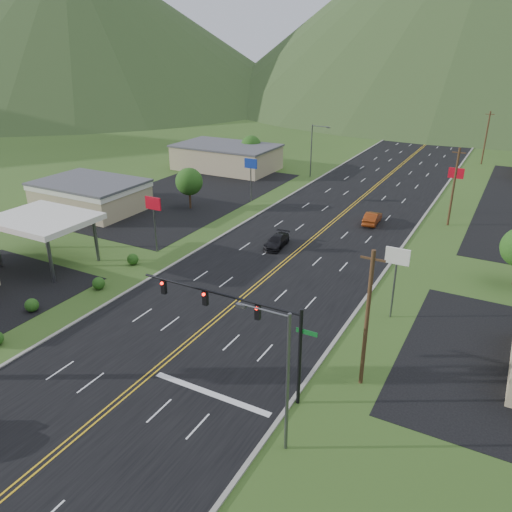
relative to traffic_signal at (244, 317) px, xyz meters
The scene contains 21 objects.
ground 16.32m from the traffic_signal, 114.86° to the right, with size 500.00×500.00×0.00m, color #2E4A1A.
road 16.32m from the traffic_signal, 114.86° to the right, with size 20.00×460.00×0.04m, color black.
traffic_signal is the anchor object (origin of this frame).
streetlight_east 6.17m from the traffic_signal, 40.39° to the right, with size 3.28×0.25×9.00m.
streetlight_west 58.88m from the traffic_signal, 107.97° to the left, with size 3.28×0.25×9.00m.
gas_canopy 29.59m from the traffic_signal, 164.30° to the left, with size 10.00×8.00×5.30m.
building_west_mid 45.46m from the traffic_signal, 148.05° to the left, with size 14.40×10.40×4.10m.
building_west_far 64.15m from the traffic_signal, 122.56° to the left, with size 18.40×11.40×4.50m.
pole_sign_west_a 26.00m from the traffic_signal, 142.00° to the left, with size 2.00×0.18×6.40m.
pole_sign_west_b 43.17m from the traffic_signal, 118.32° to the left, with size 2.00×0.18×6.40m.
pole_sign_east_a 15.45m from the traffic_signal, 65.05° to the left, with size 2.00×0.18×6.40m.
pole_sign_east_b 46.47m from the traffic_signal, 81.94° to the left, with size 2.00×0.18×6.40m.
tree_west_a 40.80m from the traffic_signal, 130.50° to the left, with size 3.84×3.84×5.82m.
tree_west_b 66.01m from the traffic_signal, 118.49° to the left, with size 3.84×3.84×5.82m.
utility_pole_a 8.08m from the traffic_signal, 29.72° to the left, with size 1.60×0.28×10.00m.
utility_pole_b 41.60m from the traffic_signal, 80.29° to the left, with size 1.60×0.28×10.00m.
utility_pole_c 81.31m from the traffic_signal, 85.05° to the left, with size 1.60×0.28×10.00m.
utility_pole_d 121.21m from the traffic_signal, 86.68° to the left, with size 1.60×0.28×10.00m.
mountain_nw 206.68m from the traffic_signal, 139.05° to the left, with size 190.00×190.00×60.00m, color #26401D.
car_dark_mid 25.79m from the traffic_signal, 111.17° to the left, with size 1.89×4.65×1.35m, color black.
car_red_far 37.09m from the traffic_signal, 92.74° to the left, with size 1.64×4.69×1.55m, color maroon.
Camera 1 is at (20.59, -10.48, 21.81)m, focal length 35.00 mm.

